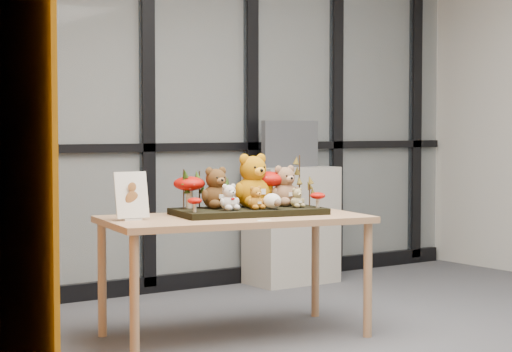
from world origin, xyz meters
TOP-DOWN VIEW (x-y plane):
  - room_shell at (0.00, 0.00)m, footprint 5.00×5.00m
  - glass_partition at (-0.00, 2.47)m, footprint 4.90×0.06m
  - display_table at (-0.71, 0.95)m, footprint 1.58×1.00m
  - diorama_tray at (-0.59, 0.99)m, footprint 0.91×0.57m
  - bear_pooh_yellow at (-0.52, 1.05)m, footprint 0.30×0.28m
  - bear_brown_medium at (-0.74, 1.10)m, footprint 0.23×0.21m
  - bear_tan_back at (-0.32, 1.01)m, footprint 0.23×0.22m
  - bear_small_yellow at (-0.60, 0.90)m, footprint 0.13×0.12m
  - bear_white_bow at (-0.76, 0.94)m, footprint 0.14×0.13m
  - bear_beige_small at (-0.33, 0.87)m, footprint 0.11×0.10m
  - plush_cream_hedgehog at (-0.52, 0.86)m, footprint 0.09×0.08m
  - mushroom_back_left at (-0.87, 1.18)m, footprint 0.18×0.18m
  - mushroom_back_right at (-0.40, 1.07)m, footprint 0.20×0.20m
  - mushroom_front_left at (-0.97, 0.95)m, footprint 0.08×0.08m
  - mushroom_front_right at (-0.23, 0.80)m, footprint 0.09×0.09m
  - sprig_green_far_left at (-0.92, 1.16)m, footprint 0.05×0.05m
  - sprig_green_mid_left at (-0.80, 1.19)m, footprint 0.05×0.05m
  - sprig_dry_far_right at (-0.20, 1.01)m, footprint 0.05×0.05m
  - sprig_dry_mid_right at (-0.21, 0.90)m, footprint 0.05×0.05m
  - sprig_green_centre at (-0.64, 1.17)m, footprint 0.05×0.05m
  - sign_holder at (-1.29, 1.08)m, footprint 0.19×0.08m
  - label_card at (-0.72, 0.66)m, footprint 0.08×0.03m
  - cabinet at (0.66, 2.24)m, footprint 0.67×0.39m
  - monitor at (0.66, 2.25)m, footprint 0.50×0.05m

SIDE VIEW (x-z plane):
  - cabinet at x=0.66m, z-range 0.00..0.89m
  - display_table at x=-0.71m, z-range 0.28..0.97m
  - label_card at x=-0.72m, z-range 0.69..0.69m
  - diorama_tray at x=-0.59m, z-range 0.69..0.73m
  - mushroom_front_left at x=-0.97m, z-range 0.73..0.82m
  - mushroom_front_right at x=-0.23m, z-range 0.73..0.83m
  - plush_cream_hedgehog at x=-0.52m, z-range 0.73..0.83m
  - bear_beige_small at x=-0.33m, z-range 0.73..0.85m
  - bear_small_yellow at x=-0.60m, z-range 0.73..0.87m
  - bear_white_bow at x=-0.76m, z-range 0.73..0.89m
  - sign_holder at x=-1.29m, z-range 0.68..0.94m
  - sprig_dry_mid_right at x=-0.21m, z-range 0.73..0.90m
  - mushroom_back_left at x=-0.87m, z-range 0.73..0.93m
  - sprig_green_centre at x=-0.64m, z-range 0.73..0.93m
  - sprig_green_mid_left at x=-0.80m, z-range 0.73..0.94m
  - mushroom_back_right at x=-0.40m, z-range 0.73..0.95m
  - sprig_green_far_left at x=-0.92m, z-range 0.73..0.96m
  - bear_brown_medium at x=-0.74m, z-range 0.73..0.99m
  - bear_tan_back at x=-0.32m, z-range 0.73..0.99m
  - sprig_dry_far_right at x=-0.20m, z-range 0.73..1.03m
  - bear_pooh_yellow at x=-0.52m, z-range 0.73..1.07m
  - monitor at x=0.66m, z-range 0.89..1.25m
  - glass_partition at x=0.00m, z-range 0.03..2.81m
  - room_shell at x=0.00m, z-range -0.82..4.18m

